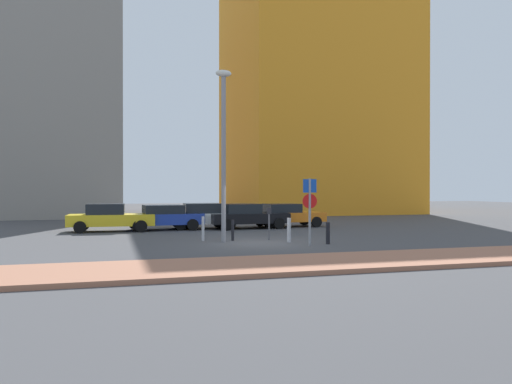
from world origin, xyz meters
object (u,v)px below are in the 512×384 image
at_px(street_lamp, 224,142).
at_px(traffic_bollard_edge, 328,233).
at_px(parked_car_orange, 286,215).
at_px(parked_car_white, 203,215).
at_px(parked_car_black, 247,216).
at_px(traffic_bollard_near, 203,229).
at_px(traffic_bollard_mid, 289,230).
at_px(parked_car_blue, 163,217).
at_px(parking_sign_post, 310,203).
at_px(parked_car_yellow, 110,217).
at_px(parking_meter, 269,219).
at_px(traffic_bollard_far, 233,230).

height_order(street_lamp, traffic_bollard_edge, street_lamp).
relative_size(parked_car_orange, street_lamp, 0.59).
xyz_separation_m(parked_car_white, parked_car_black, (2.45, -0.67, -0.02)).
height_order(traffic_bollard_near, traffic_bollard_edge, traffic_bollard_near).
distance_m(street_lamp, traffic_bollard_mid, 4.79).
xyz_separation_m(parked_car_blue, parked_car_black, (4.78, -0.34, 0.00)).
bearing_deg(parking_sign_post, traffic_bollard_mid, 106.17).
bearing_deg(traffic_bollard_near, parked_car_white, 79.99).
bearing_deg(traffic_bollard_near, parked_car_yellow, 122.62).
xyz_separation_m(street_lamp, traffic_bollard_mid, (2.70, -0.91, -3.85)).
height_order(parked_car_yellow, traffic_bollard_mid, parked_car_yellow).
bearing_deg(parking_meter, parking_sign_post, -69.83).
height_order(parked_car_yellow, parked_car_orange, parked_car_yellow).
xyz_separation_m(parked_car_blue, traffic_bollard_near, (1.14, -6.42, -0.20)).
bearing_deg(traffic_bollard_mid, parked_car_yellow, 133.52).
xyz_separation_m(parking_sign_post, traffic_bollard_far, (-2.59, 2.73, -1.26)).
bearing_deg(parking_sign_post, traffic_bollard_far, 133.50).
relative_size(parked_car_blue, traffic_bollard_near, 4.13).
distance_m(traffic_bollard_far, traffic_bollard_edge, 4.30).
distance_m(parking_sign_post, traffic_bollard_near, 5.06).
relative_size(parked_car_white, traffic_bollard_far, 4.56).
bearing_deg(parked_car_yellow, traffic_bollard_mid, -46.48).
distance_m(parking_meter, traffic_bollard_mid, 1.36).
bearing_deg(traffic_bollard_edge, parked_car_yellow, 134.30).
relative_size(parked_car_yellow, parked_car_orange, 1.04).
bearing_deg(parked_car_yellow, parked_car_white, 5.58).
bearing_deg(parked_car_black, parked_car_white, 164.62).
bearing_deg(traffic_bollard_far, parked_car_yellow, 129.01).
bearing_deg(parking_meter, parked_car_white, 103.67).
bearing_deg(parking_meter, traffic_bollard_far, 173.87).
relative_size(parked_car_blue, parked_car_white, 1.06).
relative_size(parking_sign_post, parking_meter, 1.88).
height_order(parked_car_blue, parked_car_black, parked_car_black).
xyz_separation_m(parked_car_orange, traffic_bollard_near, (-6.33, -6.72, -0.19)).
relative_size(parked_car_yellow, parked_car_black, 1.00).
bearing_deg(traffic_bollard_far, parking_meter, -6.13).
distance_m(street_lamp, traffic_bollard_edge, 5.98).
xyz_separation_m(parking_meter, traffic_bollard_mid, (0.54, -1.17, -0.42)).
height_order(parked_car_blue, traffic_bollard_near, parked_car_blue).
height_order(traffic_bollard_far, traffic_bollard_edge, traffic_bollard_far).
bearing_deg(parked_car_white, traffic_bollard_edge, -69.24).
distance_m(parked_car_blue, parked_car_black, 4.79).
bearing_deg(traffic_bollard_edge, parked_car_blue, 122.87).
xyz_separation_m(parking_meter, traffic_bollard_far, (-1.65, 0.18, -0.48)).
height_order(parked_car_white, parked_car_black, parked_car_white).
xyz_separation_m(parked_car_yellow, traffic_bollard_far, (5.29, -6.53, -0.30)).
bearing_deg(parking_meter, parked_car_blue, 120.70).
bearing_deg(parked_car_yellow, parked_car_black, -1.26).
xyz_separation_m(parked_car_white, traffic_bollard_mid, (2.29, -8.39, -0.24)).
xyz_separation_m(parked_car_blue, traffic_bollard_edge, (5.94, -9.19, -0.29)).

